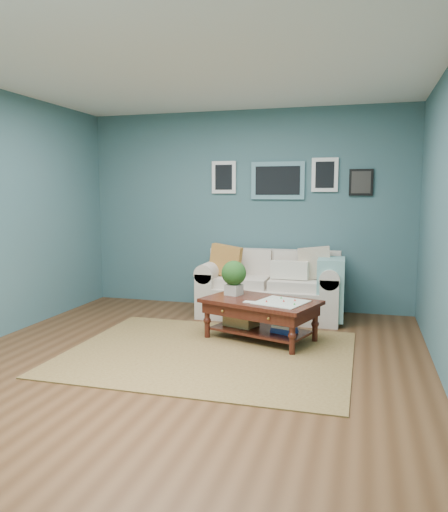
% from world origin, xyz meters
% --- Properties ---
extents(room_shell, '(5.00, 5.02, 2.70)m').
position_xyz_m(room_shell, '(0.01, 0.06, 1.36)').
color(room_shell, brown).
rests_on(room_shell, ground).
extents(area_rug, '(2.77, 2.21, 0.01)m').
position_xyz_m(area_rug, '(0.14, 0.35, 0.01)').
color(area_rug, brown).
rests_on(area_rug, ground).
extents(loveseat, '(1.82, 0.83, 0.94)m').
position_xyz_m(loveseat, '(0.52, 2.02, 0.38)').
color(loveseat, beige).
rests_on(loveseat, ground).
extents(coffee_table, '(1.35, 1.04, 0.83)m').
position_xyz_m(coffee_table, '(0.48, 0.96, 0.37)').
color(coffee_table, black).
rests_on(coffee_table, ground).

